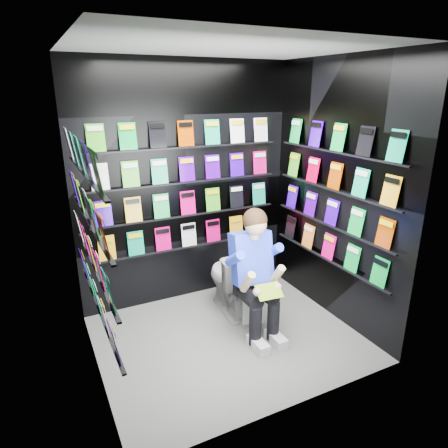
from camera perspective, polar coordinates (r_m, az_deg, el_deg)
name	(u,v)px	position (r m, az deg, el deg)	size (l,w,h in m)	color
floor	(228,338)	(4.03, 0.54, -15.97)	(2.40, 2.40, 0.00)	#60605D
ceiling	(229,47)	(3.33, 0.69, 24.02)	(2.40, 2.40, 0.00)	white
wall_back	(186,186)	(4.34, -5.40, 5.42)	(2.40, 0.04, 2.60)	black
wall_front	(297,249)	(2.66, 10.44, -3.53)	(2.40, 0.04, 2.60)	black
wall_left	(84,230)	(3.13, -19.39, -0.86)	(0.04, 2.00, 2.60)	black
wall_right	(336,194)	(4.12, 15.69, 4.09)	(0.04, 2.00, 2.60)	black
comics_back	(187,186)	(4.32, -5.25, 5.41)	(2.10, 0.06, 1.37)	#D00030
comics_left	(88,229)	(3.13, -18.85, -0.70)	(0.06, 1.70, 1.37)	#D00030
comics_right	(334,194)	(4.10, 15.38, 4.11)	(0.06, 1.70, 1.37)	#D00030
toilet	(231,280)	(4.29, 1.07, -7.94)	(0.42, 0.75, 0.73)	white
longbox	(250,301)	(4.33, 3.69, -10.92)	(0.23, 0.41, 0.31)	silver
longbox_lid	(250,287)	(4.25, 3.73, -8.93)	(0.25, 0.43, 0.03)	silver
reader	(250,258)	(3.82, 3.73, -4.92)	(0.51, 0.74, 1.37)	#1F35DE
held_comic	(269,291)	(3.63, 6.45, -9.51)	(0.24, 0.01, 0.16)	green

